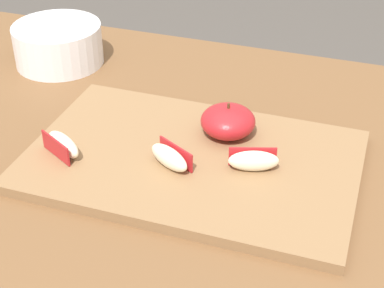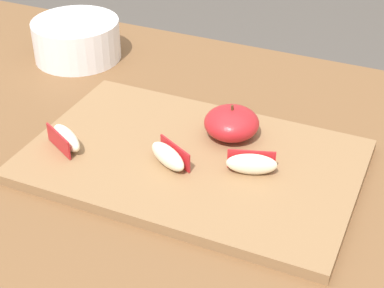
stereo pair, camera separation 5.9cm
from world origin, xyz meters
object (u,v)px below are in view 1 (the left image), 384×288
Objects in this scene: apple_wedge_left at (254,160)px; apple_wedge_near_knife at (63,145)px; apple_half_skin_up at (228,121)px; ceramic_fruit_bowl at (58,43)px; cutting_board at (192,161)px; apple_wedge_front at (170,157)px.

apple_wedge_near_knife is (-0.25, -0.05, 0.00)m from apple_wedge_left.
ceramic_fruit_bowl reaches higher than apple_half_skin_up.
apple_wedge_left is (0.08, -0.00, 0.02)m from cutting_board.
apple_wedge_left is (0.05, -0.07, -0.01)m from apple_half_skin_up.
apple_half_skin_up is at bearing 66.64° from cutting_board.
ceramic_fruit_bowl reaches higher than apple_wedge_front.
apple_wedge_left is at bearing 10.65° from apple_wedge_near_knife.
apple_wedge_front is 0.39m from ceramic_fruit_bowl.
apple_wedge_near_knife is at bearing -172.58° from apple_wedge_front.
ceramic_fruit_bowl is at bearing 151.29° from apple_wedge_left.
apple_half_skin_up is at bearing -23.32° from ceramic_fruit_bowl.
ceramic_fruit_bowl is at bearing 156.68° from apple_half_skin_up.
apple_wedge_near_knife is (-0.16, -0.05, 0.02)m from cutting_board.
ceramic_fruit_bowl reaches higher than apple_wedge_near_knife.
ceramic_fruit_bowl is (-0.35, 0.15, 0.00)m from apple_half_skin_up.
apple_wedge_near_knife is at bearing -163.43° from cutting_board.
apple_wedge_near_knife is (-0.19, -0.12, -0.01)m from apple_half_skin_up.
cutting_board is 0.04m from apple_wedge_front.
apple_half_skin_up is (0.03, 0.07, 0.03)m from cutting_board.
apple_wedge_left and apple_wedge_near_knife have the same top height.
cutting_board is 5.70× the size of apple_half_skin_up.
apple_wedge_front is (-0.02, -0.03, 0.02)m from cutting_board.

